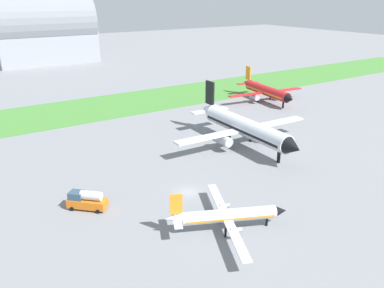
{
  "coord_description": "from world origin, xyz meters",
  "views": [
    {
      "loc": [
        -35.01,
        -54.47,
        33.74
      ],
      "look_at": [
        9.87,
        13.51,
        3.0
      ],
      "focal_mm": 37.46,
      "sensor_mm": 36.0,
      "label": 1
    }
  ],
  "objects_px": {
    "airplane_foreground_turboprop": "(227,215)",
    "fuel_truck_near_gate": "(87,200)",
    "airplane_parked_jet_far": "(266,91)",
    "airplane_midfield_jet": "(244,127)"
  },
  "relations": [
    {
      "from": "airplane_midfield_jet",
      "to": "fuel_truck_near_gate",
      "type": "xyz_separation_m",
      "value": [
        -40.99,
        -8.38,
        -3.03
      ]
    },
    {
      "from": "airplane_midfield_jet",
      "to": "fuel_truck_near_gate",
      "type": "bearing_deg",
      "value": -76.5
    },
    {
      "from": "airplane_midfield_jet",
      "to": "airplane_parked_jet_far",
      "type": "bearing_deg",
      "value": 131.79
    },
    {
      "from": "airplane_parked_jet_far",
      "to": "airplane_midfield_jet",
      "type": "bearing_deg",
      "value": -42.18
    },
    {
      "from": "airplane_foreground_turboprop",
      "to": "fuel_truck_near_gate",
      "type": "height_order",
      "value": "airplane_foreground_turboprop"
    },
    {
      "from": "airplane_midfield_jet",
      "to": "airplane_parked_jet_far",
      "type": "relative_size",
      "value": 1.29
    },
    {
      "from": "fuel_truck_near_gate",
      "to": "airplane_parked_jet_far",
      "type": "bearing_deg",
      "value": -109.66
    },
    {
      "from": "airplane_parked_jet_far",
      "to": "fuel_truck_near_gate",
      "type": "bearing_deg",
      "value": -56.11
    },
    {
      "from": "airplane_parked_jet_far",
      "to": "fuel_truck_near_gate",
      "type": "distance_m",
      "value": 82.4
    },
    {
      "from": "airplane_midfield_jet",
      "to": "airplane_foreground_turboprop",
      "type": "distance_m",
      "value": 36.58
    }
  ]
}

